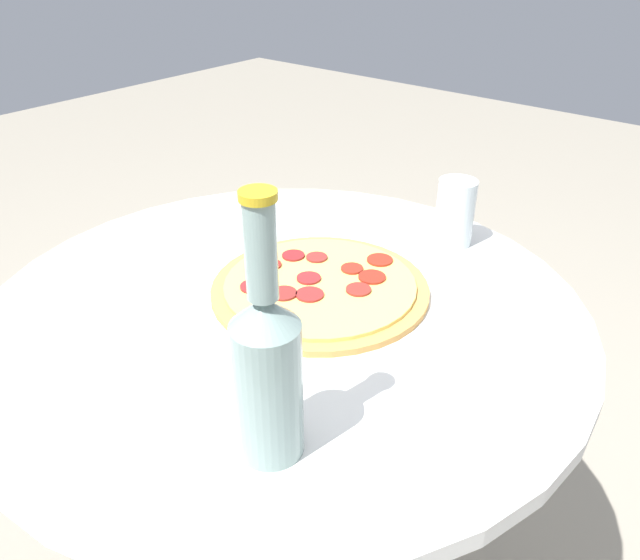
% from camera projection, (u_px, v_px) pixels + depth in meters
% --- Properties ---
extents(table, '(0.87, 0.87, 0.75)m').
position_uv_depth(table, '(288.00, 414.00, 1.01)').
color(table, silver).
rests_on(table, ground_plane).
extents(pizza, '(0.33, 0.33, 0.02)m').
position_uv_depth(pizza, '(320.00, 287.00, 0.93)').
color(pizza, '#C68E47').
rests_on(pizza, table).
extents(beer_bottle, '(0.07, 0.07, 0.29)m').
position_uv_depth(beer_bottle, '(267.00, 368.00, 0.61)').
color(beer_bottle, gray).
rests_on(beer_bottle, table).
extents(drinking_glass, '(0.06, 0.06, 0.11)m').
position_uv_depth(drinking_glass, '(455.00, 213.00, 1.04)').
color(drinking_glass, silver).
rests_on(drinking_glass, table).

